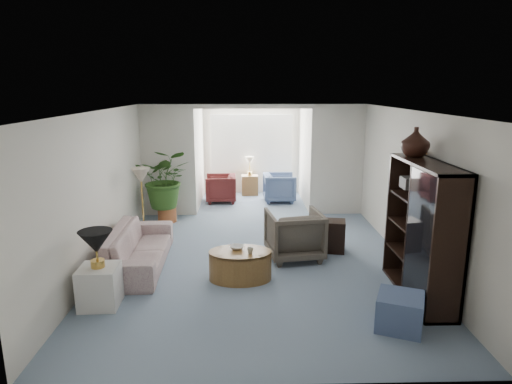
{
  "coord_description": "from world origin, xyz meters",
  "views": [
    {
      "loc": [
        -0.2,
        -6.78,
        2.85
      ],
      "look_at": [
        0.0,
        0.6,
        1.1
      ],
      "focal_mm": 30.99,
      "sensor_mm": 36.0,
      "label": 1
    }
  ],
  "objects_px": {
    "framed_picture": "(416,164)",
    "coffee_cup": "(250,251)",
    "sunroom_chair_blue": "(279,188)",
    "side_table_dark": "(331,236)",
    "entertainment_cabinet": "(422,231)",
    "ottoman": "(400,312)",
    "sofa": "(138,248)",
    "coffee_bowl": "(237,247)",
    "wingback_chair": "(294,234)",
    "cabinet_urn": "(415,142)",
    "end_table": "(100,286)",
    "floor_lamp": "(141,175)",
    "plant_pot": "(167,214)",
    "coffee_table": "(240,265)",
    "sunroom_chair_maroon": "(221,188)",
    "sunroom_table": "(250,185)",
    "table_lamp": "(96,242)"
  },
  "relations": [
    {
      "from": "framed_picture",
      "to": "coffee_cup",
      "type": "height_order",
      "value": "framed_picture"
    },
    {
      "from": "framed_picture",
      "to": "sunroom_chair_blue",
      "type": "height_order",
      "value": "framed_picture"
    },
    {
      "from": "side_table_dark",
      "to": "sunroom_chair_blue",
      "type": "height_order",
      "value": "sunroom_chair_blue"
    },
    {
      "from": "sunroom_chair_blue",
      "to": "entertainment_cabinet",
      "type": "bearing_deg",
      "value": -165.74
    },
    {
      "from": "ottoman",
      "to": "sunroom_chair_blue",
      "type": "distance_m",
      "value": 6.25
    },
    {
      "from": "sofa",
      "to": "side_table_dark",
      "type": "xyz_separation_m",
      "value": [
        3.28,
        0.6,
        -0.03
      ]
    },
    {
      "from": "coffee_bowl",
      "to": "entertainment_cabinet",
      "type": "xyz_separation_m",
      "value": [
        2.55,
        -0.68,
        0.47
      ]
    },
    {
      "from": "wingback_chair",
      "to": "side_table_dark",
      "type": "bearing_deg",
      "value": -165.48
    },
    {
      "from": "side_table_dark",
      "to": "entertainment_cabinet",
      "type": "xyz_separation_m",
      "value": [
        0.88,
        -1.74,
        0.66
      ]
    },
    {
      "from": "framed_picture",
      "to": "coffee_bowl",
      "type": "distance_m",
      "value": 3.05
    },
    {
      "from": "cabinet_urn",
      "to": "ottoman",
      "type": "bearing_deg",
      "value": -112.07
    },
    {
      "from": "wingback_chair",
      "to": "end_table",
      "type": "bearing_deg",
      "value": 22.06
    },
    {
      "from": "floor_lamp",
      "to": "wingback_chair",
      "type": "xyz_separation_m",
      "value": [
        2.78,
        -1.03,
        -0.84
      ]
    },
    {
      "from": "coffee_bowl",
      "to": "plant_pot",
      "type": "bearing_deg",
      "value": 118.22
    },
    {
      "from": "coffee_table",
      "to": "sunroom_chair_maroon",
      "type": "distance_m",
      "value": 4.75
    },
    {
      "from": "cabinet_urn",
      "to": "wingback_chair",
      "type": "bearing_deg",
      "value": 149.35
    },
    {
      "from": "end_table",
      "to": "wingback_chair",
      "type": "xyz_separation_m",
      "value": [
        2.78,
        1.65,
        0.14
      ]
    },
    {
      "from": "sunroom_chair_blue",
      "to": "sunroom_table",
      "type": "xyz_separation_m",
      "value": [
        -0.75,
        0.75,
        -0.09
      ]
    },
    {
      "from": "wingback_chair",
      "to": "sunroom_table",
      "type": "xyz_separation_m",
      "value": [
        -0.7,
        4.6,
        -0.15
      ]
    },
    {
      "from": "framed_picture",
      "to": "sofa",
      "type": "relative_size",
      "value": 0.23
    },
    {
      "from": "ottoman",
      "to": "coffee_table",
      "type": "bearing_deg",
      "value": 143.19
    },
    {
      "from": "coffee_cup",
      "to": "entertainment_cabinet",
      "type": "distance_m",
      "value": 2.44
    },
    {
      "from": "table_lamp",
      "to": "cabinet_urn",
      "type": "distance_m",
      "value": 4.58
    },
    {
      "from": "table_lamp",
      "to": "plant_pot",
      "type": "distance_m",
      "value": 3.88
    },
    {
      "from": "framed_picture",
      "to": "table_lamp",
      "type": "xyz_separation_m",
      "value": [
        -4.59,
        -1.21,
        -0.8
      ]
    },
    {
      "from": "ottoman",
      "to": "sunroom_table",
      "type": "distance_m",
      "value": 7.13
    },
    {
      "from": "sofa",
      "to": "coffee_cup",
      "type": "xyz_separation_m",
      "value": [
        1.81,
        -0.66,
        0.18
      ]
    },
    {
      "from": "framed_picture",
      "to": "ottoman",
      "type": "relative_size",
      "value": 0.95
    },
    {
      "from": "wingback_chair",
      "to": "sunroom_table",
      "type": "height_order",
      "value": "wingback_chair"
    },
    {
      "from": "sunroom_chair_blue",
      "to": "sofa",
      "type": "bearing_deg",
      "value": 145.78
    },
    {
      "from": "coffee_table",
      "to": "coffee_cup",
      "type": "xyz_separation_m",
      "value": [
        0.15,
        -0.1,
        0.27
      ]
    },
    {
      "from": "cabinet_urn",
      "to": "sofa",
      "type": "bearing_deg",
      "value": 171.28
    },
    {
      "from": "coffee_bowl",
      "to": "coffee_cup",
      "type": "height_order",
      "value": "coffee_cup"
    },
    {
      "from": "coffee_table",
      "to": "side_table_dark",
      "type": "bearing_deg",
      "value": 35.74
    },
    {
      "from": "framed_picture",
      "to": "wingback_chair",
      "type": "bearing_deg",
      "value": 166.32
    },
    {
      "from": "floor_lamp",
      "to": "plant_pot",
      "type": "xyz_separation_m",
      "value": [
        0.25,
        1.12,
        -1.09
      ]
    },
    {
      "from": "floor_lamp",
      "to": "wingback_chair",
      "type": "height_order",
      "value": "floor_lamp"
    },
    {
      "from": "framed_picture",
      "to": "ottoman",
      "type": "bearing_deg",
      "value": -112.81
    },
    {
      "from": "sofa",
      "to": "entertainment_cabinet",
      "type": "distance_m",
      "value": 4.36
    },
    {
      "from": "floor_lamp",
      "to": "coffee_cup",
      "type": "bearing_deg",
      "value": -44.72
    },
    {
      "from": "end_table",
      "to": "coffee_cup",
      "type": "relative_size",
      "value": 5.78
    },
    {
      "from": "coffee_bowl",
      "to": "ottoman",
      "type": "relative_size",
      "value": 0.4
    },
    {
      "from": "floor_lamp",
      "to": "sunroom_table",
      "type": "distance_m",
      "value": 4.25
    },
    {
      "from": "coffee_table",
      "to": "sunroom_chair_blue",
      "type": "height_order",
      "value": "sunroom_chair_blue"
    },
    {
      "from": "sofa",
      "to": "cabinet_urn",
      "type": "xyz_separation_m",
      "value": [
        4.16,
        -0.64,
        1.78
      ]
    },
    {
      "from": "entertainment_cabinet",
      "to": "ottoman",
      "type": "height_order",
      "value": "entertainment_cabinet"
    },
    {
      "from": "coffee_table",
      "to": "coffee_bowl",
      "type": "distance_m",
      "value": 0.27
    },
    {
      "from": "coffee_bowl",
      "to": "plant_pot",
      "type": "distance_m",
      "value": 3.32
    },
    {
      "from": "table_lamp",
      "to": "entertainment_cabinet",
      "type": "bearing_deg",
      "value": 2.78
    },
    {
      "from": "floor_lamp",
      "to": "ottoman",
      "type": "distance_m",
      "value": 5.17
    }
  ]
}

